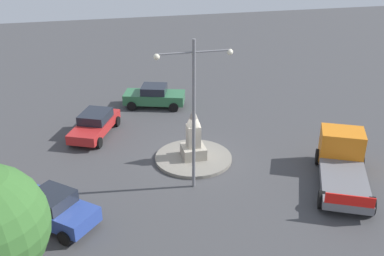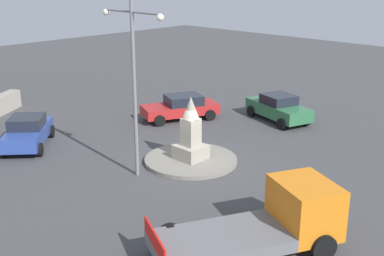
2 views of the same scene
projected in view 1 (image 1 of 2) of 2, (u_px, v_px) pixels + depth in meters
The scene contains 8 objects.
ground_plane at pixel (193, 159), 24.58m from camera, with size 80.00×80.00×0.00m, color #424244.
traffic_island at pixel (193, 158), 24.54m from camera, with size 4.24×4.24×0.18m, color gray.
monument at pixel (193, 138), 24.02m from camera, with size 1.25×1.25×2.91m.
streetlamp at pixel (194, 103), 20.20m from camera, with size 3.56×0.28×7.43m.
car_blue_waiting at pixel (53, 208), 19.11m from camera, with size 4.07×3.90×1.55m.
car_green_parked_right at pixel (154, 96), 31.24m from camera, with size 4.53×2.96×1.55m.
car_red_far_side at pixel (95, 124), 27.12m from camera, with size 3.40×4.72×1.43m.
truck_orange_parked_left at pixel (342, 160), 22.51m from camera, with size 4.50×6.18×2.09m.
Camera 1 is at (5.05, 20.89, 12.07)m, focal length 41.51 mm.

